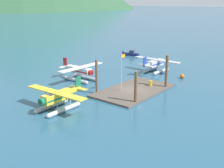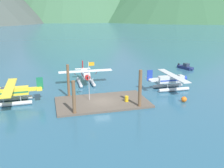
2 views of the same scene
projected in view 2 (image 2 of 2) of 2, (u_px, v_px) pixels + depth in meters
name	position (u px, v px, depth m)	size (l,w,h in m)	color
ground_plane	(102.00, 103.00, 37.62)	(1200.00, 1200.00, 0.00)	#285670
dock_platform	(102.00, 102.00, 37.58)	(14.18, 8.00, 0.30)	brown
piling_near_left	(74.00, 98.00, 32.48)	(0.49, 0.49, 4.87)	brown
piling_near_right	(140.00, 89.00, 34.84)	(0.50, 0.50, 5.75)	brown
piling_far_left	(68.00, 81.00, 39.32)	(0.44, 0.44, 5.57)	brown
flagpole	(90.00, 76.00, 37.16)	(0.95, 0.10, 6.17)	silver
fuel_drum	(127.00, 99.00, 37.29)	(0.62, 0.62, 0.88)	gold
mooring_buoy	(184.00, 99.00, 37.96)	(0.88, 0.88, 0.88)	orange
seaplane_yellow_port_fwd	(12.00, 93.00, 37.13)	(7.98, 10.43, 3.84)	#B7BABF
seaplane_silver_stbd_fwd	(171.00, 81.00, 44.04)	(7.98, 10.44, 3.84)	#B7BABF
seaplane_white_bow_centre	(86.00, 76.00, 47.71)	(10.42, 7.98, 3.84)	#B7BABF
boat_navy_open_east	(186.00, 67.00, 60.71)	(2.53, 4.78, 1.50)	navy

